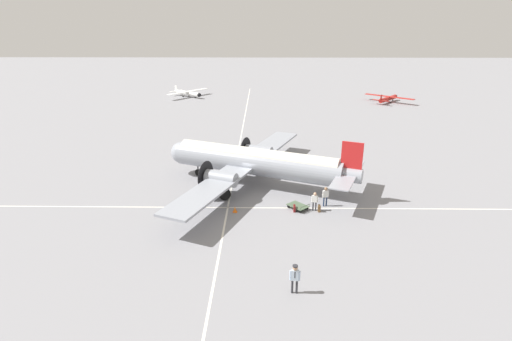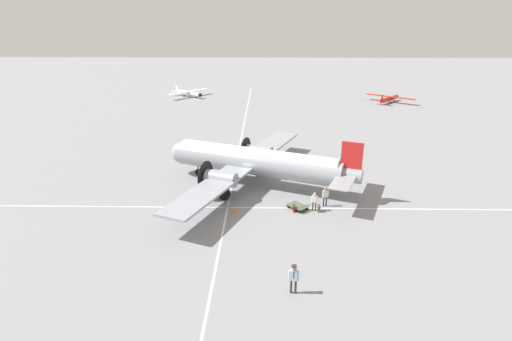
{
  "view_description": "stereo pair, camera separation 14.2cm",
  "coord_description": "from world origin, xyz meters",
  "px_view_note": "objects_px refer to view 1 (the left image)",
  "views": [
    {
      "loc": [
        -35.32,
        -0.52,
        14.59
      ],
      "look_at": [
        0.0,
        0.0,
        1.5
      ],
      "focal_mm": 28.0,
      "sensor_mm": 36.0,
      "label": 1
    },
    {
      "loc": [
        -35.32,
        -0.66,
        14.59
      ],
      "look_at": [
        0.0,
        0.0,
        1.5
      ],
      "focal_mm": 28.0,
      "sensor_mm": 36.0,
      "label": 2
    }
  ],
  "objects_px": {
    "ramp_agent": "(315,200)",
    "light_aircraft_distant": "(389,98)",
    "baggage_cart": "(298,206)",
    "crew_foreground": "(295,276)",
    "suitcase_upright_spare": "(294,208)",
    "passenger_boarding": "(326,195)",
    "suitcase_near_door": "(319,208)",
    "light_aircraft_taxiing": "(188,93)",
    "airliner_main": "(253,161)",
    "traffic_cone": "(235,210)"
  },
  "relations": [
    {
      "from": "ramp_agent",
      "to": "light_aircraft_distant",
      "type": "distance_m",
      "value": 52.3
    },
    {
      "from": "baggage_cart",
      "to": "crew_foreground",
      "type": "bearing_deg",
      "value": 131.42
    },
    {
      "from": "suitcase_upright_spare",
      "to": "ramp_agent",
      "type": "bearing_deg",
      "value": -83.59
    },
    {
      "from": "crew_foreground",
      "to": "passenger_boarding",
      "type": "distance_m",
      "value": 12.18
    },
    {
      "from": "ramp_agent",
      "to": "suitcase_near_door",
      "type": "relative_size",
      "value": 2.7
    },
    {
      "from": "ramp_agent",
      "to": "light_aircraft_taxiing",
      "type": "height_order",
      "value": "light_aircraft_taxiing"
    },
    {
      "from": "suitcase_near_door",
      "to": "suitcase_upright_spare",
      "type": "relative_size",
      "value": 1.01
    },
    {
      "from": "airliner_main",
      "to": "passenger_boarding",
      "type": "bearing_deg",
      "value": 165.64
    },
    {
      "from": "airliner_main",
      "to": "baggage_cart",
      "type": "bearing_deg",
      "value": 148.88
    },
    {
      "from": "light_aircraft_distant",
      "to": "traffic_cone",
      "type": "xyz_separation_m",
      "value": [
        -48.55,
        26.87,
        -0.59
      ]
    },
    {
      "from": "suitcase_near_door",
      "to": "light_aircraft_taxiing",
      "type": "distance_m",
      "value": 57.52
    },
    {
      "from": "ramp_agent",
      "to": "traffic_cone",
      "type": "bearing_deg",
      "value": 17.39
    },
    {
      "from": "passenger_boarding",
      "to": "traffic_cone",
      "type": "distance_m",
      "value": 7.71
    },
    {
      "from": "crew_foreground",
      "to": "light_aircraft_distant",
      "type": "height_order",
      "value": "light_aircraft_distant"
    },
    {
      "from": "baggage_cart",
      "to": "light_aircraft_taxiing",
      "type": "distance_m",
      "value": 56.52
    },
    {
      "from": "suitcase_near_door",
      "to": "light_aircraft_distant",
      "type": "relative_size",
      "value": 0.07
    },
    {
      "from": "ramp_agent",
      "to": "baggage_cart",
      "type": "relative_size",
      "value": 0.82
    },
    {
      "from": "airliner_main",
      "to": "light_aircraft_taxiing",
      "type": "relative_size",
      "value": 2.62
    },
    {
      "from": "crew_foreground",
      "to": "suitcase_upright_spare",
      "type": "height_order",
      "value": "crew_foreground"
    },
    {
      "from": "crew_foreground",
      "to": "passenger_boarding",
      "type": "height_order",
      "value": "crew_foreground"
    },
    {
      "from": "suitcase_near_door",
      "to": "traffic_cone",
      "type": "xyz_separation_m",
      "value": [
        -0.2,
        6.92,
        -0.06
      ]
    },
    {
      "from": "suitcase_near_door",
      "to": "baggage_cart",
      "type": "xyz_separation_m",
      "value": [
        0.46,
        1.71,
        -0.01
      ]
    },
    {
      "from": "passenger_boarding",
      "to": "ramp_agent",
      "type": "relative_size",
      "value": 1.06
    },
    {
      "from": "airliner_main",
      "to": "suitcase_near_door",
      "type": "xyz_separation_m",
      "value": [
        -5.74,
        -5.6,
        -2.09
      ]
    },
    {
      "from": "light_aircraft_taxiing",
      "to": "suitcase_upright_spare",
      "type": "bearing_deg",
      "value": -33.28
    },
    {
      "from": "suitcase_upright_spare",
      "to": "traffic_cone",
      "type": "bearing_deg",
      "value": 92.08
    },
    {
      "from": "passenger_boarding",
      "to": "traffic_cone",
      "type": "xyz_separation_m",
      "value": [
        -1.26,
        7.56,
        -0.83
      ]
    },
    {
      "from": "airliner_main",
      "to": "suitcase_near_door",
      "type": "height_order",
      "value": "airliner_main"
    },
    {
      "from": "suitcase_upright_spare",
      "to": "crew_foreground",
      "type": "bearing_deg",
      "value": 175.67
    },
    {
      "from": "passenger_boarding",
      "to": "light_aircraft_distant",
      "type": "distance_m",
      "value": 51.08
    },
    {
      "from": "suitcase_near_door",
      "to": "ramp_agent",
      "type": "bearing_deg",
      "value": 65.97
    },
    {
      "from": "ramp_agent",
      "to": "suitcase_upright_spare",
      "type": "xyz_separation_m",
      "value": [
        -0.19,
        1.66,
        -0.72
      ]
    },
    {
      "from": "suitcase_upright_spare",
      "to": "baggage_cart",
      "type": "bearing_deg",
      "value": -35.0
    },
    {
      "from": "suitcase_upright_spare",
      "to": "baggage_cart",
      "type": "distance_m",
      "value": 0.58
    },
    {
      "from": "light_aircraft_distant",
      "to": "light_aircraft_taxiing",
      "type": "distance_m",
      "value": 40.58
    },
    {
      "from": "passenger_boarding",
      "to": "light_aircraft_taxiing",
      "type": "distance_m",
      "value": 56.75
    },
    {
      "from": "light_aircraft_taxiing",
      "to": "baggage_cart",
      "type": "bearing_deg",
      "value": -32.81
    },
    {
      "from": "passenger_boarding",
      "to": "baggage_cart",
      "type": "distance_m",
      "value": 2.54
    },
    {
      "from": "light_aircraft_distant",
      "to": "traffic_cone",
      "type": "height_order",
      "value": "light_aircraft_distant"
    },
    {
      "from": "airliner_main",
      "to": "traffic_cone",
      "type": "xyz_separation_m",
      "value": [
        -5.94,
        1.32,
        -2.15
      ]
    },
    {
      "from": "suitcase_near_door",
      "to": "light_aircraft_taxiing",
      "type": "xyz_separation_m",
      "value": [
        53.83,
        20.26,
        0.56
      ]
    },
    {
      "from": "passenger_boarding",
      "to": "ramp_agent",
      "type": "xyz_separation_m",
      "value": [
        -0.9,
        1.01,
        -0.06
      ]
    },
    {
      "from": "crew_foreground",
      "to": "baggage_cart",
      "type": "bearing_deg",
      "value": -90.33
    },
    {
      "from": "ramp_agent",
      "to": "baggage_cart",
      "type": "height_order",
      "value": "ramp_agent"
    },
    {
      "from": "passenger_boarding",
      "to": "suitcase_upright_spare",
      "type": "xyz_separation_m",
      "value": [
        -1.09,
        2.67,
        -0.77
      ]
    },
    {
      "from": "airliner_main",
      "to": "suitcase_upright_spare",
      "type": "height_order",
      "value": "airliner_main"
    },
    {
      "from": "baggage_cart",
      "to": "light_aircraft_taxiing",
      "type": "relative_size",
      "value": 0.22
    },
    {
      "from": "crew_foreground",
      "to": "light_aircraft_taxiing",
      "type": "height_order",
      "value": "light_aircraft_taxiing"
    },
    {
      "from": "light_aircraft_distant",
      "to": "airliner_main",
      "type": "bearing_deg",
      "value": -170.32
    },
    {
      "from": "suitcase_upright_spare",
      "to": "traffic_cone",
      "type": "distance_m",
      "value": 4.89
    }
  ]
}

